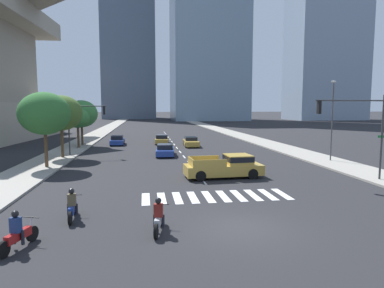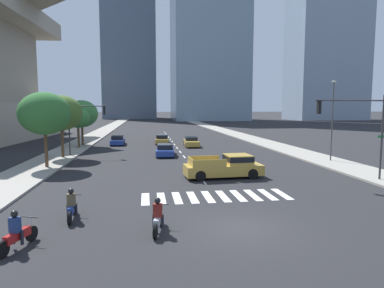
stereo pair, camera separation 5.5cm
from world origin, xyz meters
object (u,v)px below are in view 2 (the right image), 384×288
(sedan_blue_1, at_px, (118,141))
(motorcycle_trailing, at_px, (72,207))
(sedan_gold_0, at_px, (162,140))
(street_tree_third, at_px, (78,118))
(sedan_gold_2, at_px, (191,142))
(street_tree_second, at_px, (61,113))
(pickup_truck, at_px, (227,166))
(traffic_signal_near, at_px, (358,121))
(motorcycle_lead, at_px, (158,218))
(sedan_blue_3, at_px, (165,150))
(street_lamp_east, at_px, (333,115))
(traffic_signal_far, at_px, (83,119))
(street_tree_fourth, at_px, (82,114))
(motorcycle_third, at_px, (17,234))
(street_tree_nearest, at_px, (44,114))

(sedan_blue_1, bearing_deg, motorcycle_trailing, -179.31)
(sedan_gold_0, bearing_deg, street_tree_third, 116.68)
(sedan_gold_2, relative_size, street_tree_second, 0.78)
(pickup_truck, height_order, sedan_gold_0, pickup_truck)
(sedan_gold_0, height_order, traffic_signal_near, traffic_signal_near)
(motorcycle_lead, distance_m, sedan_blue_1, 34.12)
(sedan_blue_3, height_order, street_lamp_east, street_lamp_east)
(sedan_gold_2, xyz_separation_m, street_lamp_east, (11.42, -14.72, 3.91))
(traffic_signal_far, relative_size, street_tree_third, 1.12)
(pickup_truck, xyz_separation_m, sedan_blue_3, (-3.87, 11.98, -0.23))
(street_tree_third, height_order, street_tree_fourth, street_tree_fourth)
(sedan_blue_3, bearing_deg, street_tree_second, 97.58)
(motorcycle_third, relative_size, street_tree_second, 0.33)
(street_tree_second, bearing_deg, motorcycle_third, -80.79)
(sedan_gold_0, height_order, sedan_blue_1, sedan_gold_0)
(sedan_gold_0, bearing_deg, traffic_signal_near, -151.53)
(sedan_gold_2, xyz_separation_m, sedan_blue_3, (-3.96, -8.35, -0.00))
(street_tree_second, xyz_separation_m, street_tree_fourth, (0.00, 10.94, -0.28))
(pickup_truck, bearing_deg, street_tree_second, 138.22)
(sedan_gold_0, distance_m, sedan_blue_1, 6.23)
(sedan_blue_3, bearing_deg, motorcycle_trailing, 168.96)
(pickup_truck, distance_m, sedan_gold_0, 24.29)
(sedan_blue_1, relative_size, sedan_gold_2, 0.87)
(motorcycle_lead, distance_m, pickup_truck, 11.73)
(sedan_blue_1, distance_m, sedan_gold_2, 10.37)
(sedan_blue_1, relative_size, traffic_signal_near, 0.72)
(motorcycle_trailing, bearing_deg, sedan_gold_0, -13.47)
(motorcycle_trailing, height_order, street_tree_nearest, street_tree_nearest)
(motorcycle_third, distance_m, sedan_gold_2, 33.48)
(motorcycle_third, height_order, street_tree_third, street_tree_third)
(traffic_signal_near, height_order, street_tree_nearest, street_tree_nearest)
(motorcycle_trailing, height_order, motorcycle_third, same)
(motorcycle_third, bearing_deg, sedan_gold_2, 0.62)
(motorcycle_third, distance_m, traffic_signal_far, 24.43)
(sedan_blue_1, relative_size, street_tree_fourth, 0.71)
(street_tree_third, relative_size, street_tree_fourth, 0.83)
(motorcycle_lead, xyz_separation_m, sedan_blue_3, (1.60, 22.35, -0.00))
(street_tree_nearest, bearing_deg, sedan_gold_2, 45.52)
(sedan_gold_2, height_order, traffic_signal_near, traffic_signal_near)
(traffic_signal_far, height_order, street_tree_third, traffic_signal_far)
(sedan_gold_2, bearing_deg, sedan_blue_1, -105.88)
(traffic_signal_far, distance_m, street_tree_fourth, 9.74)
(street_tree_second, bearing_deg, street_tree_fourth, 90.00)
(motorcycle_third, height_order, street_lamp_east, street_lamp_east)
(pickup_truck, bearing_deg, motorcycle_trailing, -141.90)
(pickup_truck, relative_size, street_tree_second, 0.93)
(traffic_signal_near, height_order, street_lamp_east, street_lamp_east)
(sedan_gold_2, bearing_deg, pickup_truck, 1.48)
(pickup_truck, relative_size, street_tree_third, 1.16)
(traffic_signal_near, bearing_deg, sedan_gold_0, -65.84)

